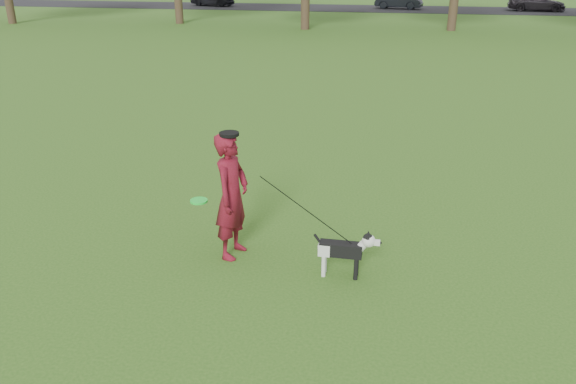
% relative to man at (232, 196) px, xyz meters
% --- Properties ---
extents(ground, '(120.00, 120.00, 0.00)m').
position_rel_man_xyz_m(ground, '(0.68, 0.14, -0.86)').
color(ground, '#285116').
rests_on(ground, ground).
extents(road, '(120.00, 7.00, 0.02)m').
position_rel_man_xyz_m(road, '(0.68, 40.14, -0.85)').
color(road, black).
rests_on(road, ground).
extents(man, '(0.51, 0.68, 1.71)m').
position_rel_man_xyz_m(man, '(0.00, 0.00, 0.00)').
color(man, '#5E0D12').
rests_on(man, ground).
extents(dog, '(0.85, 0.17, 0.64)m').
position_rel_man_xyz_m(dog, '(1.54, -0.28, -0.46)').
color(dog, black).
rests_on(dog, ground).
extents(car_mid, '(3.77, 1.97, 1.18)m').
position_rel_man_xyz_m(car_mid, '(1.62, 40.14, -0.24)').
color(car_mid, black).
rests_on(car_mid, road).
extents(car_right, '(4.19, 1.97, 1.18)m').
position_rel_man_xyz_m(car_right, '(11.68, 40.14, -0.24)').
color(car_right, black).
rests_on(car_right, road).
extents(man_held_items, '(2.19, 0.41, 1.29)m').
position_rel_man_xyz_m(man_held_items, '(1.01, -0.17, -0.04)').
color(man_held_items, '#1CE235').
rests_on(man_held_items, ground).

